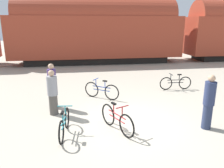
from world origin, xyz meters
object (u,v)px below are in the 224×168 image
object	(u,v)px
bicycle_blue	(101,90)
person_in_navy	(209,102)
bicycle_black	(176,83)
person_in_purple	(52,86)
bicycle_maroon	(117,119)
person_in_grey	(53,93)
freight_train	(97,30)
bicycle_teal	(64,124)

from	to	relation	value
bicycle_blue	person_in_navy	xyz separation A→B (m)	(3.01, -3.42, 0.51)
bicycle_black	person_in_purple	world-z (taller)	person_in_purple
bicycle_blue	bicycle_maroon	xyz separation A→B (m)	(0.14, -3.14, 0.01)
person_in_navy	bicycle_black	bearing A→B (deg)	21.06
bicycle_blue	person_in_purple	world-z (taller)	person_in_purple
person_in_grey	person_in_navy	world-z (taller)	person_in_navy
freight_train	bicycle_teal	distance (m)	12.96
bicycle_maroon	person_in_navy	bearing A→B (deg)	-5.50
bicycle_black	bicycle_maroon	bearing A→B (deg)	-133.44
bicycle_black	person_in_purple	size ratio (longest dim) A/B	0.94
person_in_grey	person_in_navy	distance (m)	5.31
freight_train	person_in_purple	distance (m)	10.65
bicycle_teal	person_in_purple	size ratio (longest dim) A/B	0.93
person_in_purple	person_in_grey	bearing A→B (deg)	98.71
person_in_grey	person_in_purple	xyz separation A→B (m)	(-0.09, 0.75, 0.07)
bicycle_blue	person_in_purple	size ratio (longest dim) A/B	0.81
bicycle_blue	person_in_grey	xyz separation A→B (m)	(-1.94, -1.50, 0.46)
bicycle_maroon	person_in_purple	xyz separation A→B (m)	(-2.17, 2.39, 0.51)
bicycle_maroon	person_in_purple	distance (m)	3.27
bicycle_black	person_in_navy	distance (m)	4.35
person_in_grey	person_in_purple	size ratio (longest dim) A/B	0.94
bicycle_blue	bicycle_maroon	distance (m)	3.14
bicycle_maroon	person_in_grey	size ratio (longest dim) A/B	0.95
bicycle_black	bicycle_maroon	world-z (taller)	bicycle_maroon
bicycle_blue	person_in_navy	world-z (taller)	person_in_navy
person_in_navy	bicycle_teal	bearing A→B (deg)	119.64
bicycle_blue	bicycle_teal	world-z (taller)	bicycle_blue
bicycle_teal	person_in_navy	bearing A→B (deg)	-3.06
person_in_purple	bicycle_black	bearing A→B (deg)	-163.09
freight_train	person_in_purple	size ratio (longest dim) A/B	24.94
person_in_navy	person_in_purple	xyz separation A→B (m)	(-5.04, 2.67, 0.01)
freight_train	person_in_purple	bearing A→B (deg)	-104.88
bicycle_maroon	person_in_grey	xyz separation A→B (m)	(-2.08, 1.64, 0.45)
freight_train	bicycle_maroon	size ratio (longest dim) A/B	27.89
bicycle_maroon	person_in_navy	size ratio (longest dim) A/B	0.90
bicycle_blue	bicycle_maroon	bearing A→B (deg)	-87.37
bicycle_blue	person_in_purple	xyz separation A→B (m)	(-2.03, -0.75, 0.52)
freight_train	bicycle_black	world-z (taller)	freight_train
bicycle_teal	person_in_navy	xyz separation A→B (m)	(4.47, -0.24, 0.53)
bicycle_maroon	person_in_purple	world-z (taller)	person_in_purple
bicycle_black	person_in_grey	world-z (taller)	person_in_grey
bicycle_teal	freight_train	bearing A→B (deg)	80.39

